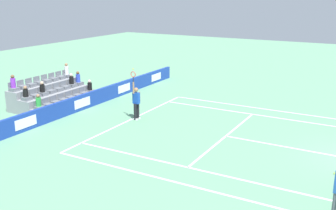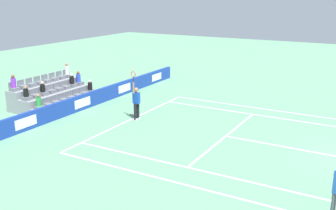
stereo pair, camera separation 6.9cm
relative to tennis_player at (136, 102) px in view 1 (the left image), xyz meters
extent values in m
cube|color=white|center=(0.11, -0.24, -0.99)|extent=(10.97, 0.10, 0.01)
cube|color=white|center=(0.11, 5.25, -0.99)|extent=(8.23, 0.10, 0.01)
cube|color=white|center=(0.11, 8.45, -0.99)|extent=(0.10, 6.40, 0.01)
cube|color=white|center=(4.23, 5.70, -0.99)|extent=(0.10, 11.89, 0.01)
cube|color=white|center=(-4.00, 5.70, -0.99)|extent=(0.10, 11.89, 0.01)
cube|color=white|center=(5.60, 5.70, -0.99)|extent=(0.10, 11.89, 0.01)
cube|color=white|center=(-5.37, 5.70, -0.99)|extent=(0.10, 11.89, 0.01)
cube|color=white|center=(0.11, -0.14, -0.99)|extent=(0.10, 0.20, 0.01)
cube|color=#193899|center=(0.11, -3.83, -0.54)|extent=(21.07, 0.20, 0.91)
cube|color=white|center=(-8.32, -3.72, -0.54)|extent=(1.35, 0.01, 0.51)
cube|color=white|center=(-4.10, -3.72, -0.54)|extent=(1.35, 0.01, 0.51)
cube|color=white|center=(0.11, -3.72, -0.54)|extent=(1.35, 0.01, 0.51)
cube|color=white|center=(4.33, -3.72, -0.54)|extent=(1.35, 0.01, 0.51)
cylinder|color=black|center=(-0.13, 0.01, -0.54)|extent=(0.16, 0.16, 0.90)
cylinder|color=black|center=(0.11, -0.01, -0.54)|extent=(0.16, 0.16, 0.90)
cube|color=white|center=(-0.13, 0.01, -0.95)|extent=(0.14, 0.27, 0.08)
cube|color=white|center=(0.11, -0.01, -0.95)|extent=(0.14, 0.27, 0.08)
cube|color=#1947B2|center=(-0.01, 0.00, 0.21)|extent=(0.24, 0.37, 0.60)
sphere|color=#9E7251|center=(-0.01, 0.00, 0.67)|extent=(0.24, 0.24, 0.24)
cylinder|color=#9E7251|center=(0.21, -0.02, 0.82)|extent=(0.09, 0.09, 0.62)
cylinder|color=#9E7251|center=(-0.22, 0.06, 0.23)|extent=(0.09, 0.09, 0.56)
cylinder|color=black|center=(0.21, -0.02, 1.27)|extent=(0.04, 0.04, 0.28)
torus|color=red|center=(0.21, -0.02, 1.55)|extent=(0.05, 0.31, 0.31)
sphere|color=#D1E533|center=(0.21, -0.02, 1.83)|extent=(0.07, 0.07, 0.07)
cube|color=gray|center=(0.11, -4.90, -0.78)|extent=(4.96, 0.95, 0.42)
cube|color=slate|center=(-2.06, -4.90, -0.47)|extent=(0.48, 0.44, 0.20)
cube|color=slate|center=(-2.06, -5.10, -0.22)|extent=(0.48, 0.04, 0.30)
cube|color=slate|center=(-1.44, -4.90, -0.47)|extent=(0.48, 0.44, 0.20)
cube|color=slate|center=(-1.44, -5.10, -0.22)|extent=(0.48, 0.04, 0.30)
cube|color=slate|center=(-0.82, -4.90, -0.47)|extent=(0.48, 0.44, 0.20)
cube|color=slate|center=(-0.82, -5.10, -0.22)|extent=(0.48, 0.04, 0.30)
cube|color=slate|center=(-0.20, -4.90, -0.47)|extent=(0.48, 0.44, 0.20)
cube|color=slate|center=(-0.20, -5.10, -0.22)|extent=(0.48, 0.04, 0.30)
cube|color=slate|center=(0.42, -4.90, -0.47)|extent=(0.48, 0.44, 0.20)
cube|color=slate|center=(0.42, -5.10, -0.22)|extent=(0.48, 0.04, 0.30)
cube|color=slate|center=(1.04, -4.90, -0.47)|extent=(0.48, 0.44, 0.20)
cube|color=slate|center=(1.04, -5.10, -0.22)|extent=(0.48, 0.04, 0.30)
cube|color=slate|center=(1.66, -4.90, -0.47)|extent=(0.48, 0.44, 0.20)
cube|color=slate|center=(1.66, -5.10, -0.22)|extent=(0.48, 0.04, 0.30)
cube|color=slate|center=(2.28, -4.90, -0.47)|extent=(0.48, 0.44, 0.20)
cube|color=slate|center=(2.28, -5.10, -0.22)|extent=(0.48, 0.04, 0.30)
cube|color=gray|center=(0.11, -5.85, -0.57)|extent=(4.96, 0.95, 0.84)
cube|color=slate|center=(-2.06, -5.85, -0.05)|extent=(0.48, 0.44, 0.20)
cube|color=slate|center=(-2.06, -6.05, 0.20)|extent=(0.48, 0.04, 0.30)
cube|color=slate|center=(-1.44, -5.85, -0.05)|extent=(0.48, 0.44, 0.20)
cube|color=slate|center=(-1.44, -6.05, 0.20)|extent=(0.48, 0.04, 0.30)
cube|color=slate|center=(-0.82, -5.85, -0.05)|extent=(0.48, 0.44, 0.20)
cube|color=slate|center=(-0.82, -6.05, 0.20)|extent=(0.48, 0.04, 0.30)
cube|color=slate|center=(-0.20, -5.85, -0.05)|extent=(0.48, 0.44, 0.20)
cube|color=slate|center=(-0.20, -6.05, 0.20)|extent=(0.48, 0.04, 0.30)
cube|color=slate|center=(0.42, -5.85, -0.05)|extent=(0.48, 0.44, 0.20)
cube|color=slate|center=(0.42, -6.05, 0.20)|extent=(0.48, 0.04, 0.30)
cube|color=slate|center=(1.04, -5.85, -0.05)|extent=(0.48, 0.44, 0.20)
cube|color=slate|center=(1.04, -6.05, 0.20)|extent=(0.48, 0.04, 0.30)
cube|color=slate|center=(1.66, -5.85, -0.05)|extent=(0.48, 0.44, 0.20)
cube|color=slate|center=(1.66, -6.05, 0.20)|extent=(0.48, 0.04, 0.30)
cube|color=slate|center=(2.28, -5.85, -0.05)|extent=(0.48, 0.44, 0.20)
cube|color=slate|center=(2.28, -6.05, 0.20)|extent=(0.48, 0.04, 0.30)
cube|color=gray|center=(0.11, -6.80, -0.36)|extent=(4.96, 0.95, 1.26)
cube|color=slate|center=(-2.06, -6.80, 0.37)|extent=(0.48, 0.44, 0.20)
cube|color=slate|center=(-2.06, -7.00, 0.62)|extent=(0.48, 0.04, 0.30)
cube|color=slate|center=(-1.44, -6.80, 0.37)|extent=(0.48, 0.44, 0.20)
cube|color=slate|center=(-1.44, -7.00, 0.62)|extent=(0.48, 0.04, 0.30)
cube|color=slate|center=(-0.82, -6.80, 0.37)|extent=(0.48, 0.44, 0.20)
cube|color=slate|center=(-0.82, -7.00, 0.62)|extent=(0.48, 0.04, 0.30)
cube|color=slate|center=(-0.20, -6.80, 0.37)|extent=(0.48, 0.44, 0.20)
cube|color=slate|center=(-0.20, -7.00, 0.62)|extent=(0.48, 0.04, 0.30)
cube|color=slate|center=(0.42, -6.80, 0.37)|extent=(0.48, 0.44, 0.20)
cube|color=slate|center=(0.42, -7.00, 0.62)|extent=(0.48, 0.04, 0.30)
cube|color=slate|center=(1.04, -6.80, 0.37)|extent=(0.48, 0.44, 0.20)
cube|color=slate|center=(1.04, -7.00, 0.62)|extent=(0.48, 0.04, 0.30)
cube|color=slate|center=(1.66, -6.80, 0.37)|extent=(0.48, 0.44, 0.20)
cube|color=slate|center=(1.66, -7.00, 0.62)|extent=(0.48, 0.04, 0.30)
cube|color=slate|center=(2.28, -6.80, 0.37)|extent=(0.48, 0.44, 0.20)
cube|color=slate|center=(2.28, -7.00, 0.62)|extent=(0.48, 0.04, 0.30)
cylinder|color=blue|center=(-2.06, -5.90, 0.30)|extent=(0.28, 0.28, 0.51)
sphere|color=brown|center=(-2.06, -5.90, 0.66)|extent=(0.20, 0.20, 0.20)
cylinder|color=green|center=(2.28, -4.95, -0.13)|extent=(0.28, 0.28, 0.49)
sphere|color=#9E7251|center=(2.28, -4.95, 0.22)|extent=(0.20, 0.20, 0.20)
cylinder|color=black|center=(-1.44, -5.90, 0.29)|extent=(0.28, 0.28, 0.48)
sphere|color=beige|center=(-1.44, -5.90, 0.63)|extent=(0.20, 0.20, 0.20)
cylinder|color=white|center=(-2.06, -6.85, 0.74)|extent=(0.28, 0.28, 0.55)
sphere|color=#9E7251|center=(-2.06, -6.85, 1.12)|extent=(0.20, 0.20, 0.20)
cylinder|color=black|center=(1.04, -5.90, 0.27)|extent=(0.28, 0.28, 0.44)
sphere|color=#D3A884|center=(1.04, -5.90, 0.59)|extent=(0.20, 0.20, 0.20)
cylinder|color=black|center=(2.28, -5.90, 0.26)|extent=(0.28, 0.28, 0.43)
sphere|color=#9E7251|center=(2.28, -5.90, 0.58)|extent=(0.20, 0.20, 0.20)
cylinder|color=purple|center=(2.28, -6.85, 0.74)|extent=(0.28, 0.28, 0.54)
sphere|color=brown|center=(2.28, -6.85, 1.11)|extent=(0.20, 0.20, 0.20)
cylinder|color=black|center=(-2.06, -4.95, -0.13)|extent=(0.28, 0.28, 0.48)
sphere|color=beige|center=(-2.06, -4.95, 0.20)|extent=(0.20, 0.20, 0.20)
sphere|color=#D1E533|center=(2.03, 10.42, -0.96)|extent=(0.07, 0.07, 0.07)
camera|label=1|loc=(17.43, 11.74, 5.76)|focal=43.01mm
camera|label=2|loc=(17.40, 11.80, 5.76)|focal=43.01mm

